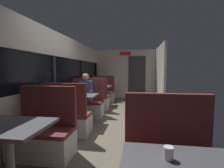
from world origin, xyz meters
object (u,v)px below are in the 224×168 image
at_px(dining_table_far_window, 99,88).
at_px(bench_front_aisle_facing_entry, 169,168).
at_px(bench_near_window_facing_entry, 44,136).
at_px(dining_table_mid_window, 79,99).
at_px(coffee_cup_primary, 168,153).
at_px(bench_mid_window_facing_entry, 87,105).
at_px(dining_table_near_window, 9,133).
at_px(bench_far_window_facing_entry, 103,94).
at_px(bench_mid_window_facing_end, 67,119).
at_px(bench_far_window_facing_end, 95,99).
at_px(seated_passenger, 86,98).

distance_m(dining_table_far_window, bench_front_aisle_facing_entry, 4.86).
xyz_separation_m(bench_near_window_facing_entry, dining_table_mid_window, (0.00, 1.60, 0.31)).
height_order(bench_front_aisle_facing_entry, coffee_cup_primary, bench_front_aisle_facing_entry).
distance_m(bench_near_window_facing_entry, bench_mid_window_facing_entry, 2.30).
distance_m(dining_table_near_window, dining_table_mid_window, 2.30).
bearing_deg(bench_near_window_facing_entry, dining_table_near_window, -90.00).
xyz_separation_m(dining_table_far_window, bench_front_aisle_facing_entry, (1.79, -4.50, -0.31)).
bearing_deg(dining_table_far_window, bench_far_window_facing_entry, 90.00).
relative_size(bench_near_window_facing_entry, bench_mid_window_facing_end, 1.00).
distance_m(dining_table_far_window, bench_far_window_facing_end, 0.77).
bearing_deg(bench_mid_window_facing_entry, bench_far_window_facing_entry, 90.00).
distance_m(dining_table_near_window, bench_far_window_facing_entry, 5.31).
bearing_deg(coffee_cup_primary, dining_table_mid_window, 120.94).
xyz_separation_m(bench_near_window_facing_entry, bench_front_aisle_facing_entry, (1.79, -0.60, 0.00)).
height_order(bench_mid_window_facing_entry, bench_far_window_facing_entry, same).
relative_size(bench_mid_window_facing_entry, bench_front_aisle_facing_entry, 1.00).
bearing_deg(dining_table_near_window, bench_mid_window_facing_entry, 90.00).
relative_size(seated_passenger, coffee_cup_primary, 14.00).
relative_size(dining_table_mid_window, bench_front_aisle_facing_entry, 0.82).
xyz_separation_m(bench_mid_window_facing_entry, bench_far_window_facing_entry, (0.00, 2.30, 0.00)).
distance_m(bench_mid_window_facing_entry, bench_front_aisle_facing_entry, 3.41).
relative_size(bench_far_window_facing_end, bench_front_aisle_facing_entry, 1.00).
height_order(bench_far_window_facing_entry, seated_passenger, seated_passenger).
distance_m(bench_far_window_facing_end, coffee_cup_primary, 4.72).
relative_size(dining_table_near_window, bench_mid_window_facing_end, 0.82).
height_order(dining_table_near_window, bench_mid_window_facing_end, bench_mid_window_facing_end).
xyz_separation_m(dining_table_near_window, seated_passenger, (0.00, 2.93, -0.10)).
bearing_deg(bench_far_window_facing_entry, dining_table_mid_window, -90.00).
bearing_deg(bench_far_window_facing_end, dining_table_mid_window, -90.00).
xyz_separation_m(bench_mid_window_facing_end, bench_mid_window_facing_entry, (0.00, 1.40, 0.00)).
xyz_separation_m(bench_mid_window_facing_entry, dining_table_far_window, (0.00, 1.60, 0.31)).
xyz_separation_m(dining_table_mid_window, bench_mid_window_facing_entry, (0.00, 0.70, -0.31)).
relative_size(bench_mid_window_facing_entry, coffee_cup_primary, 12.22).
bearing_deg(bench_front_aisle_facing_entry, dining_table_far_window, 111.67).
relative_size(dining_table_mid_window, bench_far_window_facing_entry, 0.82).
bearing_deg(seated_passenger, bench_mid_window_facing_end, -90.00).
xyz_separation_m(bench_near_window_facing_entry, bench_mid_window_facing_entry, (0.00, 2.30, 0.00)).
bearing_deg(seated_passenger, bench_mid_window_facing_entry, 90.00).
bearing_deg(bench_mid_window_facing_entry, seated_passenger, -90.00).
bearing_deg(seated_passenger, bench_far_window_facing_entry, 90.00).
height_order(bench_front_aisle_facing_entry, seated_passenger, seated_passenger).
distance_m(bench_front_aisle_facing_entry, seated_passenger, 3.35).
height_order(dining_table_mid_window, bench_front_aisle_facing_entry, bench_front_aisle_facing_entry).
height_order(bench_mid_window_facing_end, bench_far_window_facing_end, same).
bearing_deg(bench_mid_window_facing_entry, coffee_cup_primary, -64.40).
bearing_deg(bench_front_aisle_facing_entry, dining_table_mid_window, 129.10).
bearing_deg(bench_near_window_facing_entry, dining_table_far_window, 90.00).
height_order(dining_table_far_window, bench_far_window_facing_entry, bench_far_window_facing_entry).
bearing_deg(bench_mid_window_facing_end, bench_far_window_facing_end, 90.00).
relative_size(dining_table_near_window, bench_near_window_facing_entry, 0.82).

